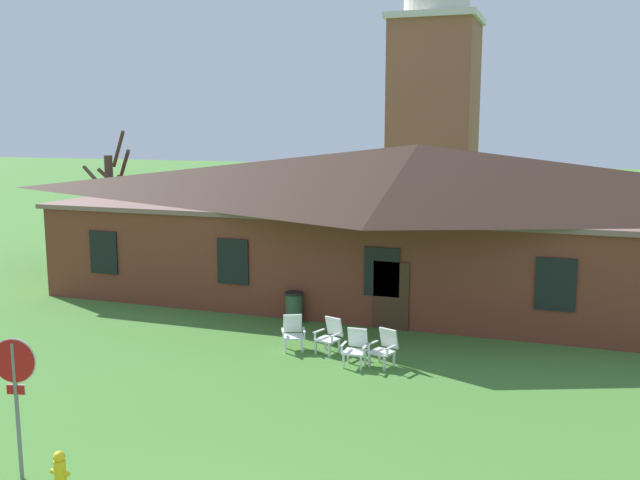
# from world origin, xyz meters

# --- Properties ---
(brick_building) EXTENTS (25.96, 10.40, 5.46)m
(brick_building) POSITION_xyz_m (0.00, 18.06, 2.78)
(brick_building) COLOR brown
(brick_building) RESTS_ON ground
(dome_tower) EXTENTS (5.18, 5.18, 18.13)m
(dome_tower) POSITION_xyz_m (-2.56, 35.22, 8.24)
(dome_tower) COLOR #93563D
(dome_tower) RESTS_ON ground
(stop_sign) EXTENTS (0.79, 0.21, 2.57)m
(stop_sign) POSITION_xyz_m (-3.67, 1.93, 1.82)
(stop_sign) COLOR slate
(stop_sign) RESTS_ON ground
(lawn_chair_by_porch) EXTENTS (0.80, 0.84, 0.96)m
(lawn_chair_by_porch) POSITION_xyz_m (-1.81, 10.28, 0.50)
(lawn_chair_by_porch) COLOR white
(lawn_chair_by_porch) RESTS_ON ground
(lawn_chair_near_door) EXTENTS (0.76, 0.81, 0.96)m
(lawn_chair_near_door) POSITION_xyz_m (-0.75, 10.36, 0.50)
(lawn_chair_near_door) COLOR white
(lawn_chair_near_door) RESTS_ON ground
(lawn_chair_left_end) EXTENTS (0.65, 0.68, 0.96)m
(lawn_chair_left_end) POSITION_xyz_m (0.21, 9.58, 0.50)
(lawn_chair_left_end) COLOR white
(lawn_chair_left_end) RESTS_ON ground
(lawn_chair_middle) EXTENTS (0.77, 0.82, 0.96)m
(lawn_chair_middle) POSITION_xyz_m (0.92, 9.80, 0.50)
(lawn_chair_middle) COLOR silver
(lawn_chair_middle) RESTS_ON ground
(bare_tree_beside_building) EXTENTS (2.04, 2.06, 5.91)m
(bare_tree_beside_building) POSITION_xyz_m (-13.86, 18.98, 2.86)
(bare_tree_beside_building) COLOR brown
(bare_tree_beside_building) RESTS_ON ground
(fire_hydrant) EXTENTS (0.36, 0.28, 0.79)m
(fire_hydrant) POSITION_xyz_m (-2.63, 1.69, 0.38)
(fire_hydrant) COLOR gold
(fire_hydrant) RESTS_ON ground
(trash_bin) EXTENTS (0.56, 0.56, 0.98)m
(trash_bin) POSITION_xyz_m (-2.76, 12.76, 0.50)
(trash_bin) COLOR #335638
(trash_bin) RESTS_ON ground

